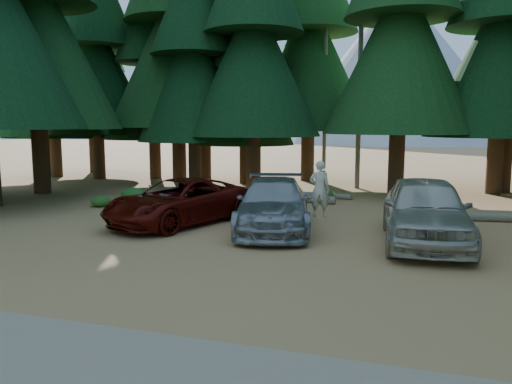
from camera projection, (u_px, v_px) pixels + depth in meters
ground at (259, 258)px, 12.28m from camera, size 160.00×160.00×0.00m
forest_belt_north at (343, 186)px, 26.45m from camera, size 36.00×7.00×22.00m
snag_front at (360, 69)px, 24.93m from camera, size 0.24×0.24×12.00m
snag_back at (325, 92)px, 27.08m from camera, size 0.20×0.20×10.00m
mountain_peak at (383, 74)px, 94.69m from camera, size 48.00×50.00×28.00m
red_pickup at (179, 201)px, 16.47m from camera, size 4.06×5.83×1.48m
silver_minivan_center at (273, 205)px, 15.53m from camera, size 3.42×5.80×1.58m
silver_minivan_right at (425, 210)px, 13.70m from camera, size 2.60×5.60×1.86m
frisbee_player at (320, 189)px, 14.57m from camera, size 0.64×0.46×1.65m
log_left at (284, 197)px, 21.34m from camera, size 4.49×0.82×0.32m
log_mid at (320, 195)px, 22.31m from camera, size 2.92×0.69×0.24m
shrub_far_left at (133, 194)px, 21.44m from camera, size 1.03×1.03×0.57m
shrub_left at (264, 202)px, 19.73m from camera, size 0.84×0.84×0.46m
shrub_center_left at (276, 193)px, 21.59m from camera, size 1.11×1.11×0.61m
shrub_center_right at (323, 194)px, 21.74m from camera, size 0.90×0.90×0.50m
shrub_right at (432, 201)px, 19.71m from camera, size 0.94×0.94×0.52m
shrub_far_right at (423, 200)px, 19.86m from camera, size 0.96×0.96×0.53m
shrub_edge_west at (101, 201)px, 19.94m from camera, size 0.80×0.80×0.44m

